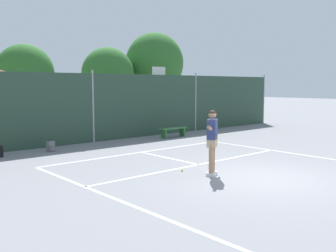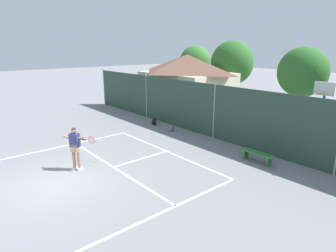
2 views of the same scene
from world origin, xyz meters
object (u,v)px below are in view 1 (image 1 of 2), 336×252
Objects in this scene: tennis_ball at (182,170)px; tennis_player at (212,137)px; backpack_grey at (51,147)px; basketball_hoop at (159,89)px; courtside_bench at (173,130)px.

tennis_player is at bearing -73.45° from tennis_ball.
tennis_player is 4.01× the size of backpack_grey.
tennis_ball is 0.14× the size of backpack_grey.
courtside_bench is at bearing -116.70° from basketball_hoop.
tennis_player is 7.02m from backpack_grey.
basketball_hoop is 8.29m from backpack_grey.
backpack_grey is at bearing 104.29° from tennis_player.
basketball_hoop is at bearing 63.30° from courtside_bench.
basketball_hoop reaches higher than tennis_player.
basketball_hoop is 2.22× the size of courtside_bench.
courtside_bench reaches higher than tennis_ball.
tennis_ball is (-6.15, -8.38, -2.28)m from basketball_hoop.
basketball_hoop is 1.91× the size of tennis_player.
courtside_bench reaches higher than backpack_grey.
backpack_grey is at bearing 178.18° from courtside_bench.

